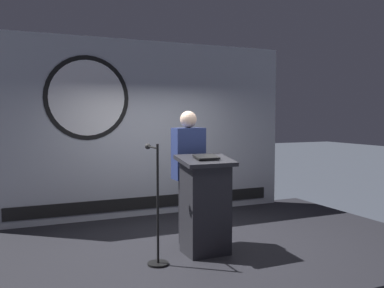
% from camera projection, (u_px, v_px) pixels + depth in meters
% --- Properties ---
extents(ground_plane, '(40.00, 40.00, 0.00)m').
position_uv_depth(ground_plane, '(193.00, 267.00, 5.59)').
color(ground_plane, '#383D47').
extents(stage_platform, '(6.40, 4.00, 0.30)m').
position_uv_depth(stage_platform, '(193.00, 256.00, 5.58)').
color(stage_platform, black).
rests_on(stage_platform, ground).
extents(banner_display, '(5.07, 0.12, 2.92)m').
position_uv_depth(banner_display, '(146.00, 129.00, 7.14)').
color(banner_display, '#B2B7C1').
rests_on(banner_display, stage_platform).
extents(podium, '(0.64, 0.50, 1.21)m').
position_uv_depth(podium, '(205.00, 205.00, 5.19)').
color(podium, '#26262B').
rests_on(podium, stage_platform).
extents(speaker_person, '(0.40, 0.26, 1.74)m').
position_uv_depth(speaker_person, '(188.00, 176.00, 5.60)').
color(speaker_person, black).
rests_on(speaker_person, stage_platform).
extents(microphone_stand, '(0.24, 0.50, 1.37)m').
position_uv_depth(microphone_stand, '(156.00, 223.00, 4.83)').
color(microphone_stand, black).
rests_on(microphone_stand, stage_platform).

